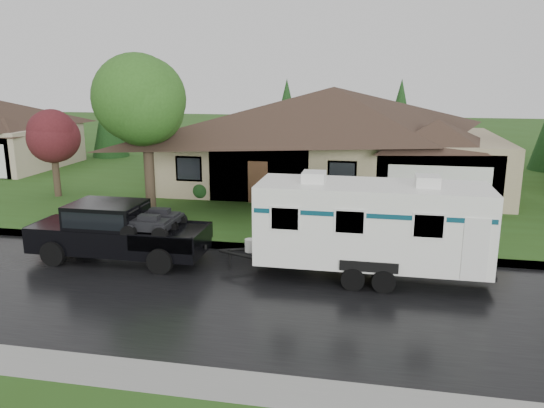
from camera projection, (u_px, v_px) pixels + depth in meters
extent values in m
plane|color=#2A4E18|center=(236.00, 270.00, 17.80)|extent=(140.00, 140.00, 0.00)
cube|color=black|center=(218.00, 293.00, 15.90)|extent=(140.00, 8.00, 0.01)
cube|color=gray|center=(251.00, 247.00, 19.93)|extent=(140.00, 0.50, 0.15)
cube|color=#2A4E18|center=(300.00, 182.00, 32.08)|extent=(140.00, 26.00, 0.15)
cube|color=#9C8C69|center=(332.00, 160.00, 30.38)|extent=(18.00, 10.00, 3.00)
pyramid|color=#32231B|center=(334.00, 87.00, 29.41)|extent=(19.44, 10.80, 2.60)
cube|color=#9C8C69|center=(435.00, 175.00, 26.54)|extent=(5.76, 4.00, 2.70)
cube|color=#BEAB8D|center=(8.00, 154.00, 34.38)|extent=(3.20, 4.00, 2.52)
cylinder|color=#382B1E|center=(150.00, 183.00, 23.72)|extent=(0.45, 0.45, 3.06)
sphere|color=#387325|center=(146.00, 107.00, 22.92)|extent=(4.23, 4.23, 4.23)
cylinder|color=#382B1E|center=(57.00, 177.00, 27.81)|extent=(0.35, 0.35, 2.03)
sphere|color=#5A1C22|center=(52.00, 135.00, 27.28)|extent=(2.80, 2.80, 2.80)
sphere|color=#143814|center=(201.00, 189.00, 27.32)|extent=(1.00, 1.00, 1.00)
sphere|color=#143814|center=(261.00, 192.00, 26.73)|extent=(1.00, 1.00, 1.00)
sphere|color=#143814|center=(323.00, 194.00, 26.14)|extent=(1.00, 1.00, 1.00)
sphere|color=#143814|center=(388.00, 197.00, 25.55)|extent=(1.00, 1.00, 1.00)
sphere|color=#143814|center=(457.00, 200.00, 24.96)|extent=(1.00, 1.00, 1.00)
cube|color=black|center=(119.00, 238.00, 18.67)|extent=(6.15, 2.05, 0.88)
cube|color=black|center=(61.00, 227.00, 19.03)|extent=(1.64, 2.00, 0.36)
cube|color=black|center=(107.00, 216.00, 18.56)|extent=(2.46, 1.93, 0.92)
cube|color=black|center=(107.00, 214.00, 18.55)|extent=(2.26, 1.97, 0.56)
cube|color=black|center=(171.00, 235.00, 18.26)|extent=(2.26, 1.95, 0.06)
cylinder|color=black|center=(54.00, 253.00, 18.17)|extent=(0.86, 0.33, 0.86)
cylinder|color=black|center=(85.00, 236.00, 20.08)|extent=(0.86, 0.33, 0.86)
cylinder|color=black|center=(160.00, 261.00, 17.44)|extent=(0.86, 0.33, 0.86)
cylinder|color=black|center=(182.00, 242.00, 19.35)|extent=(0.86, 0.33, 0.86)
cube|color=white|center=(371.00, 223.00, 16.80)|extent=(7.18, 2.46, 2.51)
cube|color=black|center=(369.00, 265.00, 17.13)|extent=(7.59, 1.23, 0.14)
cube|color=#0B3F4F|center=(372.00, 206.00, 16.67)|extent=(7.03, 2.48, 0.14)
cube|color=white|center=(314.00, 177.00, 16.81)|extent=(0.72, 0.82, 0.33)
cube|color=white|center=(428.00, 181.00, 16.15)|extent=(0.72, 0.82, 0.33)
cylinder|color=black|center=(353.00, 279.00, 16.08)|extent=(0.72, 0.25, 0.72)
cylinder|color=black|center=(356.00, 253.00, 18.38)|extent=(0.72, 0.25, 0.72)
cylinder|color=black|center=(384.00, 281.00, 15.90)|extent=(0.72, 0.25, 0.72)
cylinder|color=black|center=(383.00, 255.00, 18.21)|extent=(0.72, 0.25, 0.72)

